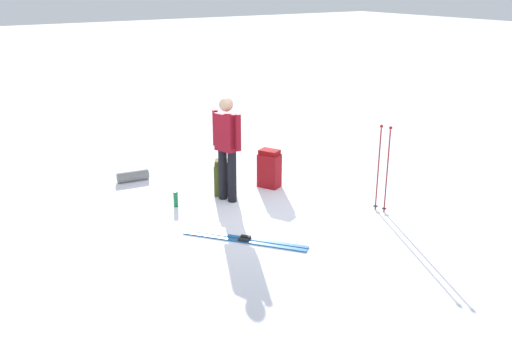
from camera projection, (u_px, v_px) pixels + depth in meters
The scene contains 8 objects.
ground_plane at pixel (256, 212), 8.64m from camera, with size 80.00×80.00×0.00m, color white.
skier_standing at pixel (227, 144), 8.79m from camera, with size 0.55×0.31×1.70m.
ski_pair_near at pixel (245, 240), 7.68m from camera, with size 1.50×1.24×0.05m.
backpack_large_dark at pixel (269, 169), 9.57m from camera, with size 0.43×0.38×0.67m.
backpack_bright at pixel (225, 178), 9.23m from camera, with size 0.37×0.41×0.60m.
ski_poles_planted_near at pixel (383, 165), 8.42m from camera, with size 0.21×0.11×1.37m.
sleeping_mat_rolled at pixel (133, 176), 9.91m from camera, with size 0.18×0.18×0.55m, color gray.
thermos_bottle at pixel (176, 199), 8.79m from camera, with size 0.07×0.07×0.26m, color #16713B.
Camera 1 is at (-6.66, 4.35, 3.44)m, focal length 39.05 mm.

